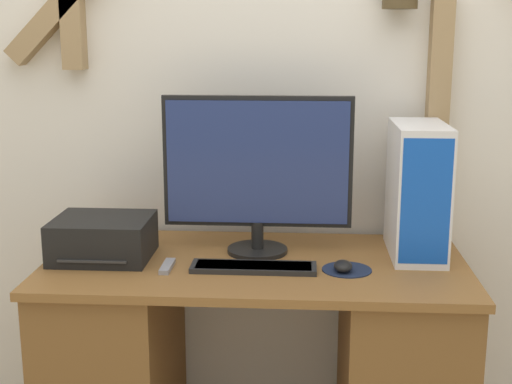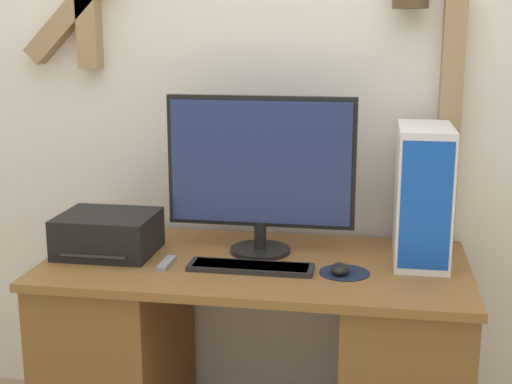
{
  "view_description": "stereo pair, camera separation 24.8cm",
  "coord_description": "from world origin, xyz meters",
  "px_view_note": "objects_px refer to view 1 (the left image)",
  "views": [
    {
      "loc": [
        0.16,
        -2.04,
        1.58
      ],
      "look_at": [
        0.0,
        0.37,
        1.02
      ],
      "focal_mm": 50.0,
      "sensor_mm": 36.0,
      "label": 1
    },
    {
      "loc": [
        0.41,
        -2.01,
        1.58
      ],
      "look_at": [
        0.0,
        0.37,
        1.02
      ],
      "focal_mm": 50.0,
      "sensor_mm": 36.0,
      "label": 2
    }
  ],
  "objects_px": {
    "monitor": "(258,168)",
    "computer_tower": "(417,190)",
    "printer": "(103,238)",
    "mouse": "(343,266)",
    "remote_control": "(167,266)",
    "keyboard": "(254,267)"
  },
  "relations": [
    {
      "from": "mouse",
      "to": "computer_tower",
      "type": "bearing_deg",
      "value": 38.95
    },
    {
      "from": "computer_tower",
      "to": "printer",
      "type": "height_order",
      "value": "computer_tower"
    },
    {
      "from": "monitor",
      "to": "keyboard",
      "type": "height_order",
      "value": "monitor"
    },
    {
      "from": "mouse",
      "to": "printer",
      "type": "relative_size",
      "value": 0.25
    },
    {
      "from": "monitor",
      "to": "remote_control",
      "type": "height_order",
      "value": "monitor"
    },
    {
      "from": "monitor",
      "to": "computer_tower",
      "type": "xyz_separation_m",
      "value": [
        0.57,
        0.01,
        -0.08
      ]
    },
    {
      "from": "mouse",
      "to": "computer_tower",
      "type": "xyz_separation_m",
      "value": [
        0.27,
        0.22,
        0.22
      ]
    },
    {
      "from": "remote_control",
      "to": "printer",
      "type": "bearing_deg",
      "value": 157.51
    },
    {
      "from": "keyboard",
      "to": "mouse",
      "type": "bearing_deg",
      "value": -0.74
    },
    {
      "from": "computer_tower",
      "to": "remote_control",
      "type": "relative_size",
      "value": 3.44
    },
    {
      "from": "remote_control",
      "to": "mouse",
      "type": "bearing_deg",
      "value": 0.14
    },
    {
      "from": "keyboard",
      "to": "printer",
      "type": "xyz_separation_m",
      "value": [
        -0.55,
        0.1,
        0.06
      ]
    },
    {
      "from": "printer",
      "to": "mouse",
      "type": "bearing_deg",
      "value": -6.86
    },
    {
      "from": "printer",
      "to": "remote_control",
      "type": "relative_size",
      "value": 2.46
    },
    {
      "from": "mouse",
      "to": "remote_control",
      "type": "xyz_separation_m",
      "value": [
        -0.6,
        -0.0,
        -0.01
      ]
    },
    {
      "from": "keyboard",
      "to": "remote_control",
      "type": "relative_size",
      "value": 3.08
    },
    {
      "from": "mouse",
      "to": "printer",
      "type": "distance_m",
      "value": 0.86
    },
    {
      "from": "monitor",
      "to": "remote_control",
      "type": "relative_size",
      "value": 4.9
    },
    {
      "from": "remote_control",
      "to": "keyboard",
      "type": "bearing_deg",
      "value": 1.02
    },
    {
      "from": "keyboard",
      "to": "remote_control",
      "type": "distance_m",
      "value": 0.3
    },
    {
      "from": "monitor",
      "to": "mouse",
      "type": "xyz_separation_m",
      "value": [
        0.3,
        -0.21,
        -0.29
      ]
    },
    {
      "from": "keyboard",
      "to": "computer_tower",
      "type": "bearing_deg",
      "value": 20.65
    }
  ]
}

